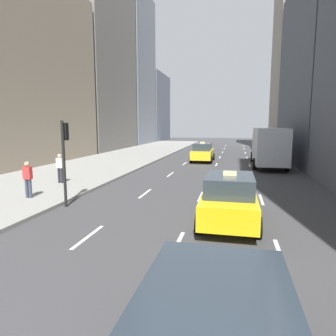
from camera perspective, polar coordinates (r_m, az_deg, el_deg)
name	(u,v)px	position (r m, az deg, el deg)	size (l,w,h in m)	color
sidewalk_left	(117,160)	(29.47, -9.64, 1.59)	(8.00, 66.00, 0.15)	gray
lane_markings	(214,169)	(23.38, 8.74, -0.27)	(5.72, 56.00, 0.01)	white
building_row_left	(73,31)	(38.35, -17.63, 23.54)	(6.00, 70.73, 37.38)	gray
taxi_lead	(203,152)	(28.17, 6.62, 3.00)	(2.02, 4.40, 1.87)	yellow
taxi_second	(229,198)	(10.72, 11.59, -5.68)	(2.02, 4.40, 1.87)	yellow
box_truck	(268,146)	(25.90, 18.57, 4.01)	(2.58, 8.40, 3.15)	silver
pedestrian_mid_block	(28,178)	(14.85, -25.14, -1.69)	(0.36, 0.22, 1.65)	#383D51
pedestrian_far_walking	(60,167)	(17.96, -19.87, 0.20)	(0.36, 0.22, 1.65)	#23232D
traffic_light_pole	(65,150)	(13.12, -19.11, 3.34)	(0.24, 0.42, 3.60)	black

